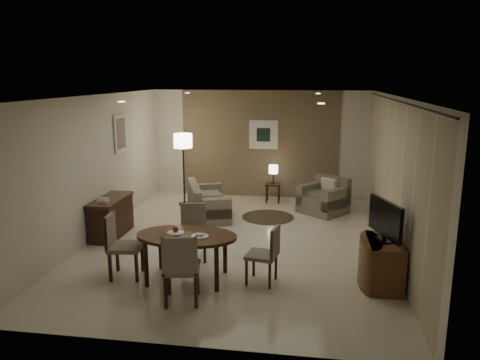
% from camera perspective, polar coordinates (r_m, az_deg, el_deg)
% --- Properties ---
extents(room_shell, '(5.50, 7.00, 2.70)m').
position_cam_1_polar(room_shell, '(8.85, 0.20, 1.54)').
color(room_shell, beige).
rests_on(room_shell, ground).
extents(taupe_accent, '(3.96, 0.03, 2.70)m').
position_cam_1_polar(taupe_accent, '(11.87, 2.40, 4.36)').
color(taupe_accent, '#765E49').
rests_on(taupe_accent, wall_back).
extents(curtain_wall, '(0.08, 6.70, 2.58)m').
position_cam_1_polar(curtain_wall, '(8.49, 17.98, 0.23)').
color(curtain_wall, '#BDB594').
rests_on(curtain_wall, wall_right).
extents(curtain_rod, '(0.03, 6.80, 0.03)m').
position_cam_1_polar(curtain_rod, '(8.32, 18.60, 9.15)').
color(curtain_rod, black).
rests_on(curtain_rod, wall_right).
extents(art_back_frame, '(0.72, 0.03, 0.72)m').
position_cam_1_polar(art_back_frame, '(11.80, 2.88, 5.54)').
color(art_back_frame, silver).
rests_on(art_back_frame, wall_back).
extents(art_back_canvas, '(0.34, 0.01, 0.34)m').
position_cam_1_polar(art_back_canvas, '(11.78, 2.87, 5.53)').
color(art_back_canvas, black).
rests_on(art_back_canvas, wall_back).
extents(art_left_frame, '(0.03, 0.60, 0.80)m').
position_cam_1_polar(art_left_frame, '(10.28, -14.37, 5.52)').
color(art_left_frame, silver).
rests_on(art_left_frame, wall_left).
extents(art_left_canvas, '(0.01, 0.46, 0.64)m').
position_cam_1_polar(art_left_canvas, '(10.27, -14.29, 5.52)').
color(art_left_canvas, gray).
rests_on(art_left_canvas, wall_left).
extents(downlight_nl, '(0.10, 0.10, 0.01)m').
position_cam_1_polar(downlight_nl, '(6.94, -14.25, 9.23)').
color(downlight_nl, white).
rests_on(downlight_nl, ceiling).
extents(downlight_nr, '(0.10, 0.10, 0.01)m').
position_cam_1_polar(downlight_nr, '(6.40, 9.86, 9.18)').
color(downlight_nr, white).
rests_on(downlight_nr, ceiling).
extents(downlight_fl, '(0.10, 0.10, 0.01)m').
position_cam_1_polar(downlight_fl, '(10.35, -6.45, 10.52)').
color(downlight_fl, white).
rests_on(downlight_fl, ceiling).
extents(downlight_fr, '(0.10, 0.10, 0.01)m').
position_cam_1_polar(downlight_fr, '(10.00, 9.51, 10.35)').
color(downlight_fr, white).
rests_on(downlight_fr, ceiling).
extents(console_desk, '(0.48, 1.20, 0.75)m').
position_cam_1_polar(console_desk, '(9.40, -15.41, -4.38)').
color(console_desk, '#442616').
rests_on(console_desk, floor).
extents(telephone, '(0.20, 0.14, 0.09)m').
position_cam_1_polar(telephone, '(9.03, -16.33, -2.33)').
color(telephone, white).
rests_on(telephone, console_desk).
extents(tv_cabinet, '(0.48, 0.90, 0.70)m').
position_cam_1_polar(tv_cabinet, '(7.30, 17.10, -9.67)').
color(tv_cabinet, brown).
rests_on(tv_cabinet, floor).
extents(flat_tv, '(0.36, 0.85, 0.60)m').
position_cam_1_polar(flat_tv, '(7.08, 17.29, -4.63)').
color(flat_tv, black).
rests_on(flat_tv, tv_cabinet).
extents(dining_table, '(1.53, 0.96, 0.72)m').
position_cam_1_polar(dining_table, '(7.22, -6.48, -9.35)').
color(dining_table, '#442616').
rests_on(dining_table, floor).
extents(chair_near, '(0.57, 0.57, 1.00)m').
position_cam_1_polar(chair_near, '(6.51, -7.13, -10.51)').
color(chair_near, gray).
rests_on(chair_near, floor).
extents(chair_far, '(0.54, 0.54, 0.92)m').
position_cam_1_polar(chair_far, '(7.95, -5.70, -6.44)').
color(chair_far, gray).
rests_on(chair_far, floor).
extents(chair_left, '(0.54, 0.54, 0.99)m').
position_cam_1_polar(chair_left, '(7.44, -13.75, -7.82)').
color(chair_left, gray).
rests_on(chair_left, floor).
extents(chair_right, '(0.50, 0.50, 0.89)m').
position_cam_1_polar(chair_right, '(7.06, 2.65, -9.04)').
color(chair_right, gray).
rests_on(chair_right, floor).
extents(plate_a, '(0.26, 0.26, 0.02)m').
position_cam_1_polar(plate_a, '(7.18, -7.85, -6.38)').
color(plate_a, white).
rests_on(plate_a, dining_table).
extents(plate_b, '(0.26, 0.26, 0.02)m').
position_cam_1_polar(plate_b, '(6.99, -4.91, -6.84)').
color(plate_b, white).
rests_on(plate_b, dining_table).
extents(fruit_apple, '(0.09, 0.09, 0.09)m').
position_cam_1_polar(fruit_apple, '(7.17, -7.86, -5.98)').
color(fruit_apple, maroon).
rests_on(fruit_apple, plate_a).
extents(napkin, '(0.12, 0.08, 0.03)m').
position_cam_1_polar(napkin, '(6.99, -4.91, -6.66)').
color(napkin, white).
rests_on(napkin, plate_b).
extents(round_rug, '(1.14, 1.14, 0.01)m').
position_cam_1_polar(round_rug, '(10.34, 3.43, -4.52)').
color(round_rug, '#463C27').
rests_on(round_rug, floor).
extents(sofa, '(1.74, 1.26, 0.74)m').
position_cam_1_polar(sofa, '(10.32, -3.84, -2.47)').
color(sofa, gray).
rests_on(sofa, floor).
extents(armchair, '(1.23, 1.23, 0.80)m').
position_cam_1_polar(armchair, '(10.71, 10.12, -1.91)').
color(armchair, gray).
rests_on(armchair, floor).
extents(side_table, '(0.37, 0.37, 0.47)m').
position_cam_1_polar(side_table, '(11.53, 4.04, -1.55)').
color(side_table, black).
rests_on(side_table, floor).
extents(table_lamp, '(0.22, 0.22, 0.50)m').
position_cam_1_polar(table_lamp, '(11.42, 4.08, 0.82)').
color(table_lamp, '#FFEAC1').
rests_on(table_lamp, side_table).
extents(floor_lamp, '(0.43, 0.43, 1.72)m').
position_cam_1_polar(floor_lamp, '(11.23, -6.88, 1.27)').
color(floor_lamp, '#FFE5B7').
rests_on(floor_lamp, floor).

